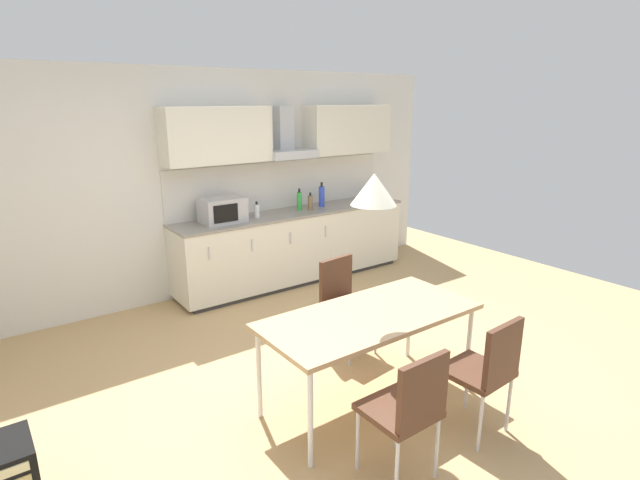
{
  "coord_description": "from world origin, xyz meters",
  "views": [
    {
      "loc": [
        -2.29,
        -2.98,
        2.25
      ],
      "look_at": [
        0.31,
        0.58,
        1.0
      ],
      "focal_mm": 28.0,
      "sensor_mm": 36.0,
      "label": 1
    }
  ],
  "objects_px": {
    "bottle_green": "(299,201)",
    "bottle_white": "(257,211)",
    "bottle_brown": "(310,202)",
    "chair_near_left": "(409,405)",
    "pendant_lamp": "(374,189)",
    "bottle_blue": "(322,196)",
    "chair_far_right": "(343,296)",
    "dining_table": "(370,319)",
    "microwave": "(222,210)",
    "chair_near_right": "(488,366)"
  },
  "relations": [
    {
      "from": "bottle_green",
      "to": "chair_far_right",
      "type": "height_order",
      "value": "bottle_green"
    },
    {
      "from": "bottle_blue",
      "to": "pendant_lamp",
      "type": "bearing_deg",
      "value": -119.52
    },
    {
      "from": "bottle_brown",
      "to": "chair_near_left",
      "type": "xyz_separation_m",
      "value": [
        -1.63,
        -3.32,
        -0.46
      ]
    },
    {
      "from": "dining_table",
      "to": "microwave",
      "type": "bearing_deg",
      "value": 88.51
    },
    {
      "from": "chair_near_right",
      "to": "bottle_blue",
      "type": "bearing_deg",
      "value": 71.84
    },
    {
      "from": "chair_near_left",
      "to": "bottle_blue",
      "type": "bearing_deg",
      "value": 61.27
    },
    {
      "from": "bottle_green",
      "to": "bottle_white",
      "type": "relative_size",
      "value": 1.42
    },
    {
      "from": "dining_table",
      "to": "chair_near_left",
      "type": "bearing_deg",
      "value": -115.92
    },
    {
      "from": "bottle_blue",
      "to": "chair_near_right",
      "type": "xyz_separation_m",
      "value": [
        -1.11,
        -3.39,
        -0.5
      ]
    },
    {
      "from": "bottle_blue",
      "to": "chair_near_left",
      "type": "relative_size",
      "value": 0.36
    },
    {
      "from": "chair_near_left",
      "to": "chair_far_right",
      "type": "relative_size",
      "value": 1.0
    },
    {
      "from": "bottle_brown",
      "to": "bottle_blue",
      "type": "bearing_deg",
      "value": 17.14
    },
    {
      "from": "bottle_blue",
      "to": "bottle_green",
      "type": "relative_size",
      "value": 1.17
    },
    {
      "from": "chair_far_right",
      "to": "bottle_brown",
      "type": "bearing_deg",
      "value": 63.48
    },
    {
      "from": "microwave",
      "to": "dining_table",
      "type": "relative_size",
      "value": 0.29
    },
    {
      "from": "dining_table",
      "to": "chair_far_right",
      "type": "bearing_deg",
      "value": 64.58
    },
    {
      "from": "bottle_green",
      "to": "chair_near_right",
      "type": "relative_size",
      "value": 0.31
    },
    {
      "from": "bottle_green",
      "to": "chair_near_left",
      "type": "relative_size",
      "value": 0.31
    },
    {
      "from": "bottle_green",
      "to": "pendant_lamp",
      "type": "xyz_separation_m",
      "value": [
        -1.13,
        -2.62,
        0.64
      ]
    },
    {
      "from": "microwave",
      "to": "bottle_blue",
      "type": "height_order",
      "value": "bottle_blue"
    },
    {
      "from": "dining_table",
      "to": "chair_far_right",
      "type": "height_order",
      "value": "chair_far_right"
    },
    {
      "from": "bottle_brown",
      "to": "chair_near_left",
      "type": "bearing_deg",
      "value": -116.13
    },
    {
      "from": "bottle_blue",
      "to": "pendant_lamp",
      "type": "relative_size",
      "value": 0.99
    },
    {
      "from": "bottle_blue",
      "to": "chair_near_right",
      "type": "bearing_deg",
      "value": -108.16
    },
    {
      "from": "microwave",
      "to": "chair_near_right",
      "type": "height_order",
      "value": "microwave"
    },
    {
      "from": "bottle_white",
      "to": "bottle_blue",
      "type": "bearing_deg",
      "value": 3.18
    },
    {
      "from": "bottle_brown",
      "to": "chair_near_left",
      "type": "relative_size",
      "value": 0.25
    },
    {
      "from": "dining_table",
      "to": "chair_far_right",
      "type": "relative_size",
      "value": 1.89
    },
    {
      "from": "bottle_blue",
      "to": "microwave",
      "type": "bearing_deg",
      "value": -178.35
    },
    {
      "from": "chair_near_left",
      "to": "chair_near_right",
      "type": "relative_size",
      "value": 1.0
    },
    {
      "from": "pendant_lamp",
      "to": "bottle_blue",
      "type": "bearing_deg",
      "value": 60.48
    },
    {
      "from": "chair_near_left",
      "to": "chair_far_right",
      "type": "distance_m",
      "value": 1.69
    },
    {
      "from": "microwave",
      "to": "chair_near_left",
      "type": "bearing_deg",
      "value": -97.45
    },
    {
      "from": "microwave",
      "to": "bottle_brown",
      "type": "height_order",
      "value": "microwave"
    },
    {
      "from": "bottle_blue",
      "to": "bottle_white",
      "type": "distance_m",
      "value": 0.99
    },
    {
      "from": "chair_near_left",
      "to": "pendant_lamp",
      "type": "height_order",
      "value": "pendant_lamp"
    },
    {
      "from": "chair_near_left",
      "to": "pendant_lamp",
      "type": "xyz_separation_m",
      "value": [
        0.37,
        0.76,
        1.12
      ]
    },
    {
      "from": "microwave",
      "to": "bottle_blue",
      "type": "bearing_deg",
      "value": 1.65
    },
    {
      "from": "dining_table",
      "to": "bottle_white",
      "type": "bearing_deg",
      "value": 79.03
    },
    {
      "from": "bottle_green",
      "to": "bottle_brown",
      "type": "distance_m",
      "value": 0.14
    },
    {
      "from": "chair_near_left",
      "to": "chair_near_right",
      "type": "distance_m",
      "value": 0.75
    },
    {
      "from": "bottle_blue",
      "to": "chair_near_left",
      "type": "xyz_separation_m",
      "value": [
        -1.86,
        -3.39,
        -0.5
      ]
    },
    {
      "from": "bottle_green",
      "to": "chair_far_right",
      "type": "relative_size",
      "value": 0.31
    },
    {
      "from": "bottle_blue",
      "to": "bottle_green",
      "type": "distance_m",
      "value": 0.35
    },
    {
      "from": "bottle_white",
      "to": "chair_near_right",
      "type": "xyz_separation_m",
      "value": [
        -0.12,
        -3.33,
        -0.45
      ]
    },
    {
      "from": "chair_far_right",
      "to": "bottle_blue",
      "type": "bearing_deg",
      "value": 58.89
    },
    {
      "from": "bottle_blue",
      "to": "chair_far_right",
      "type": "distance_m",
      "value": 2.23
    },
    {
      "from": "chair_near_left",
      "to": "chair_near_right",
      "type": "xyz_separation_m",
      "value": [
        0.75,
        0.0,
        0.0
      ]
    },
    {
      "from": "bottle_brown",
      "to": "pendant_lamp",
      "type": "height_order",
      "value": "pendant_lamp"
    },
    {
      "from": "bottle_white",
      "to": "chair_near_left",
      "type": "bearing_deg",
      "value": -104.61
    }
  ]
}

